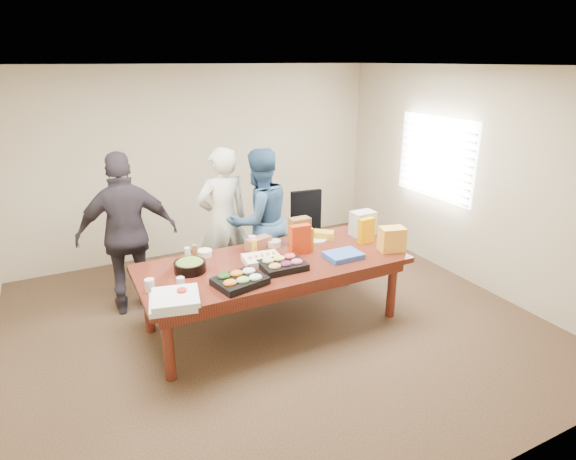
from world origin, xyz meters
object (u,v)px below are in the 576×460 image
office_chair (313,234)px  salad_bowl (190,267)px  person_center (223,220)px  conference_table (273,293)px  person_right (259,220)px  sheet_cake (262,259)px

office_chair → salad_bowl: 2.17m
office_chair → person_center: person_center is taller
conference_table → salad_bowl: bearing=170.4°
person_right → sheet_cake: bearing=58.8°
conference_table → person_right: bearing=74.9°
conference_table → salad_bowl: (-0.85, 0.14, 0.43)m
office_chair → sheet_cake: office_chair is taller
conference_table → person_center: person_center is taller
sheet_cake → salad_bowl: bearing=177.2°
office_chair → person_right: size_ratio=0.58×
person_right → sheet_cake: (-0.36, -0.89, -0.11)m
conference_table → person_center: (-0.16, 1.10, 0.52)m
person_right → salad_bowl: bearing=25.9°
conference_table → person_center: size_ratio=1.56×
sheet_cake → office_chair: bearing=46.6°
office_chair → person_center: 1.31m
person_right → salad_bowl: size_ratio=5.57×
person_center → conference_table: bearing=94.3°
person_center → sheet_cake: bearing=88.5°
person_right → office_chair: bearing=-179.4°
person_right → sheet_cake: 0.96m
sheet_cake → person_center: bearing=98.4°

